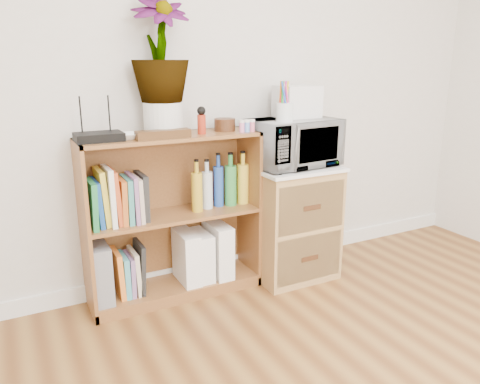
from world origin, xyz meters
TOP-DOWN VIEW (x-y plane):
  - skirting_board at (0.00, 2.24)m, footprint 4.00×0.02m
  - bookshelf at (-0.35, 2.10)m, footprint 1.00×0.30m
  - wicker_unit at (0.40, 2.02)m, footprint 0.50×0.45m
  - microwave at (0.40, 2.02)m, footprint 0.55×0.40m
  - pen_cup at (0.28, 1.94)m, footprint 0.10×0.10m
  - small_appliance at (0.46, 2.08)m, footprint 0.24×0.20m
  - router at (-0.73, 2.08)m, footprint 0.23×0.16m
  - white_bowl at (-0.58, 2.07)m, footprint 0.13×0.13m
  - plant_pot at (-0.38, 2.12)m, footprint 0.21×0.21m
  - potted_plant at (-0.38, 2.12)m, footprint 0.30×0.30m
  - trinket_box at (-0.42, 2.00)m, footprint 0.29×0.07m
  - kokeshi_doll at (-0.18, 2.06)m, footprint 0.05×0.05m
  - wooden_bowl at (-0.01, 2.11)m, footprint 0.12×0.12m
  - paint_jars at (0.08, 2.01)m, footprint 0.10×0.04m
  - file_box at (-0.78, 2.10)m, footprint 0.10×0.26m
  - magazine_holder_left at (-0.28, 2.09)m, footprint 0.10×0.25m
  - magazine_holder_mid at (-0.19, 2.09)m, footprint 0.09×0.23m
  - magazine_holder_right at (-0.08, 2.09)m, footprint 0.10×0.26m
  - cookbooks at (-0.66, 2.10)m, footprint 0.31×0.20m
  - liquor_bottles at (-0.04, 2.10)m, footprint 0.38×0.07m
  - lower_books at (-0.63, 2.10)m, footprint 0.16×0.19m

SIDE VIEW (x-z plane):
  - skirting_board at x=0.00m, z-range 0.00..0.10m
  - lower_books at x=-0.63m, z-range 0.05..0.34m
  - magazine_holder_mid at x=-0.19m, z-range 0.07..0.36m
  - magazine_holder_left at x=-0.28m, z-range 0.07..0.38m
  - file_box at x=-0.78m, z-range 0.07..0.40m
  - magazine_holder_right at x=-0.08m, z-range 0.07..0.40m
  - wicker_unit at x=0.40m, z-range 0.00..0.70m
  - bookshelf at x=-0.35m, z-range 0.00..0.95m
  - cookbooks at x=-0.66m, z-range 0.48..0.79m
  - liquor_bottles at x=-0.04m, z-range 0.50..0.81m
  - microwave at x=0.40m, z-range 0.72..1.01m
  - white_bowl at x=-0.58m, z-range 0.95..0.98m
  - router at x=-0.73m, z-range 0.95..0.99m
  - trinket_box at x=-0.42m, z-range 0.95..1.00m
  - paint_jars at x=0.08m, z-range 0.95..1.00m
  - wooden_bowl at x=-0.01m, z-range 0.95..1.02m
  - kokeshi_doll at x=-0.18m, z-range 0.95..1.06m
  - plant_pot at x=-0.38m, z-range 0.95..1.13m
  - pen_cup at x=0.28m, z-range 1.01..1.11m
  - small_appliance at x=0.46m, z-range 1.01..1.20m
  - potted_plant at x=-0.38m, z-range 1.13..1.67m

